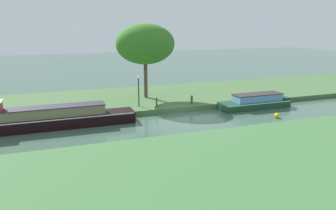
# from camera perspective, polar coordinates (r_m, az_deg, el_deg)

# --- Properties ---
(ground_plane) EXTENTS (120.00, 120.00, 0.00)m
(ground_plane) POSITION_cam_1_polar(r_m,az_deg,el_deg) (24.95, 4.00, -2.36)
(ground_plane) COLOR #3F5C4C
(riverbank_far) EXTENTS (72.00, 10.00, 0.40)m
(riverbank_far) POSITION_cam_1_polar(r_m,az_deg,el_deg) (31.23, -1.19, 1.36)
(riverbank_far) COLOR #46693C
(riverbank_far) RESTS_ON ground_plane
(riverbank_near) EXTENTS (72.00, 10.00, 0.40)m
(riverbank_near) POSITION_cam_1_polar(r_m,az_deg,el_deg) (17.53, 16.15, -9.39)
(riverbank_near) COLOR #41703E
(riverbank_near) RESTS_ON ground_plane
(forest_barge) EXTENTS (6.14, 1.75, 1.21)m
(forest_barge) POSITION_cam_1_polar(r_m,az_deg,el_deg) (28.95, 14.81, 0.54)
(forest_barge) COLOR #1A3F2A
(forest_barge) RESTS_ON ground_plane
(black_narrowboat) EXTENTS (9.93, 1.72, 2.14)m
(black_narrowboat) POSITION_cam_1_polar(r_m,az_deg,el_deg) (23.91, -18.67, -2.07)
(black_narrowboat) COLOR black
(black_narrowboat) RESTS_ON ground_plane
(willow_tree_left) EXTENTS (5.23, 3.85, 6.56)m
(willow_tree_left) POSITION_cam_1_polar(r_m,az_deg,el_deg) (29.52, -3.87, 10.36)
(willow_tree_left) COLOR brown
(willow_tree_left) RESTS_ON riverbank_far
(lamp_post) EXTENTS (0.24, 0.24, 2.49)m
(lamp_post) POSITION_cam_1_polar(r_m,az_deg,el_deg) (26.76, -5.07, 3.13)
(lamp_post) COLOR #333338
(lamp_post) RESTS_ON riverbank_far
(mooring_post_near) EXTENTS (0.12, 0.12, 0.76)m
(mooring_post_near) POSITION_cam_1_polar(r_m,az_deg,el_deg) (26.63, -1.97, 0.44)
(mooring_post_near) COLOR #503728
(mooring_post_near) RESTS_ON riverbank_far
(mooring_post_far) EXTENTS (0.18, 0.18, 0.71)m
(mooring_post_far) POSITION_cam_1_polar(r_m,az_deg,el_deg) (27.71, 4.08, 0.89)
(mooring_post_far) COLOR #473C32
(mooring_post_far) RESTS_ON riverbank_far
(channel_buoy) EXTENTS (0.38, 0.38, 0.38)m
(channel_buoy) POSITION_cam_1_polar(r_m,az_deg,el_deg) (26.38, 18.18, -1.71)
(channel_buoy) COLOR yellow
(channel_buoy) RESTS_ON ground_plane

